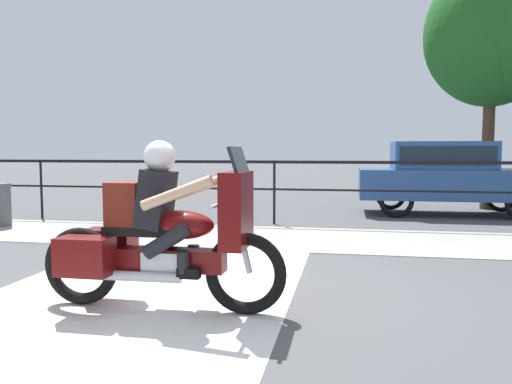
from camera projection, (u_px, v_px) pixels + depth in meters
ground_plane at (204, 293)px, 5.10m from camera, size 120.00×120.00×0.00m
sidewalk_band at (261, 237)px, 8.43m from camera, size 44.00×2.40×0.01m
crosswalk_band at (138, 295)px, 5.02m from camera, size 3.08×6.00×0.01m
fence_railing at (274, 174)px, 9.84m from camera, size 36.00×0.05×1.27m
motorcycle at (160, 234)px, 4.53m from camera, size 2.32×0.76×1.55m
parked_car at (448, 173)px, 11.32m from camera, size 4.13×1.67×1.66m
tree_behind_car at (492, 34)px, 12.17m from camera, size 3.22×3.22×6.09m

